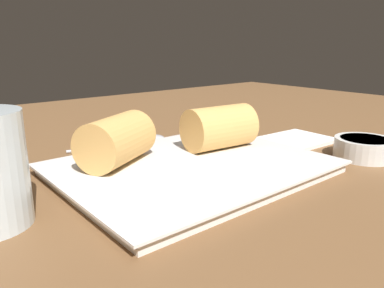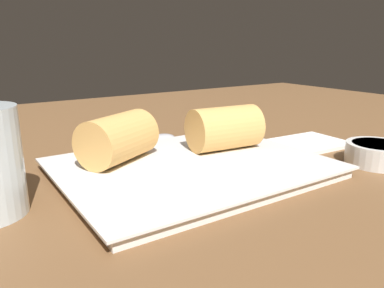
{
  "view_description": "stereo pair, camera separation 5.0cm",
  "coord_description": "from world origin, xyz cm",
  "px_view_note": "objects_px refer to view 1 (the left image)",
  "views": [
    {
      "loc": [
        33.0,
        38.05,
        18.5
      ],
      "look_at": [
        3.69,
        2.77,
        5.96
      ],
      "focal_mm": 35.0,
      "sensor_mm": 36.0,
      "label": 1
    },
    {
      "loc": [
        28.98,
        41.04,
        18.5
      ],
      "look_at": [
        3.69,
        2.77,
        5.96
      ],
      "focal_mm": 35.0,
      "sensor_mm": 36.0,
      "label": 2
    }
  ],
  "objects_px": {
    "napkin": "(297,140)",
    "dipping_bowl_near": "(364,147)",
    "serving_plate": "(192,168)",
    "spoon": "(147,140)"
  },
  "relations": [
    {
      "from": "serving_plate",
      "to": "napkin",
      "type": "relative_size",
      "value": 2.84
    },
    {
      "from": "serving_plate",
      "to": "napkin",
      "type": "bearing_deg",
      "value": -177.73
    },
    {
      "from": "napkin",
      "to": "dipping_bowl_near",
      "type": "bearing_deg",
      "value": 87.85
    },
    {
      "from": "spoon",
      "to": "napkin",
      "type": "xyz_separation_m",
      "value": [
        -0.21,
        0.15,
        -0.0
      ]
    },
    {
      "from": "napkin",
      "to": "serving_plate",
      "type": "bearing_deg",
      "value": 2.27
    },
    {
      "from": "dipping_bowl_near",
      "to": "napkin",
      "type": "xyz_separation_m",
      "value": [
        -0.0,
        -0.12,
        -0.01
      ]
    },
    {
      "from": "dipping_bowl_near",
      "to": "spoon",
      "type": "xyz_separation_m",
      "value": [
        0.2,
        -0.27,
        -0.01
      ]
    },
    {
      "from": "dipping_bowl_near",
      "to": "napkin",
      "type": "relative_size",
      "value": 0.73
    },
    {
      "from": "serving_plate",
      "to": "dipping_bowl_near",
      "type": "bearing_deg",
      "value": 155.32
    },
    {
      "from": "serving_plate",
      "to": "dipping_bowl_near",
      "type": "relative_size",
      "value": 3.88
    }
  ]
}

